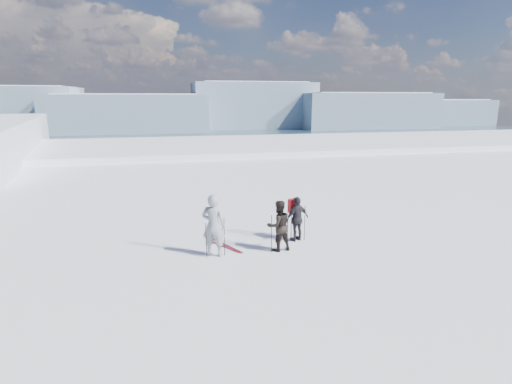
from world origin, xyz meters
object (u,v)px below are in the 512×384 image
skier_grey (213,225)px  skier_pack (297,219)px  skis_loose (225,246)px  skier_dark (278,226)px

skier_grey → skier_pack: bearing=-144.9°
skier_grey → skier_pack: (3.02, 0.73, -0.21)m
skis_loose → skier_grey: bearing=-122.0°
skier_pack → skis_loose: bearing=-19.2°
skier_grey → skier_pack: skier_grey is taller
skier_dark → skis_loose: size_ratio=1.09×
skier_grey → skier_dark: 2.13m
skier_grey → skier_dark: bearing=-158.9°
skier_grey → skier_pack: size_ratio=1.27×
skier_grey → skis_loose: (0.45, 0.72, -0.99)m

